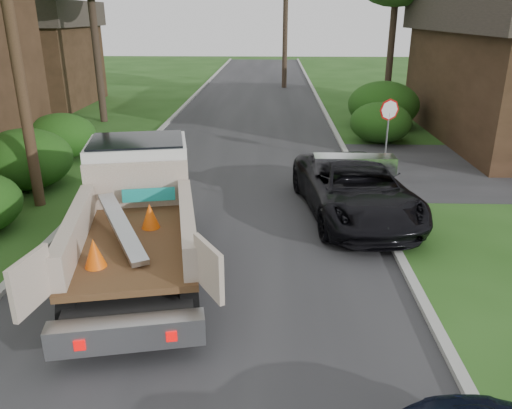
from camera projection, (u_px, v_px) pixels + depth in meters
The scene contains 13 objects.
ground at pixel (207, 301), 9.59m from camera, with size 120.00×120.00×0.00m, color #1F4614.
road at pixel (241, 159), 18.93m from camera, with size 8.00×90.00×0.02m, color #28282B.
curb_left at pixel (134, 157), 19.04m from camera, with size 0.20×90.00×0.12m, color #9E9E99.
curb_right at pixel (349, 159), 18.78m from camera, with size 0.20×90.00×0.12m, color #9E9E99.
stop_sign at pixel (388, 119), 17.19m from camera, with size 0.71×0.32×2.48m.
utility_pole at pixel (9, 14), 12.58m from camera, with size 2.42×1.25×10.00m.
house_left_far at pixel (26, 53), 29.49m from camera, with size 7.56×7.56×6.00m.
hedge_left_b at pixel (25, 159), 15.54m from camera, with size 2.86×2.86×1.87m, color #183A0D.
hedge_left_c at pixel (61, 136), 18.85m from camera, with size 2.60×2.60×1.70m, color #183A0D.
hedge_right_a at pixel (381, 122), 21.24m from camera, with size 2.60×2.60×1.70m, color #183A0D.
hedge_right_b at pixel (383, 105), 23.93m from camera, with size 3.38×3.38×2.21m, color #183A0D.
flatbed_truck at pixel (137, 200), 11.03m from camera, with size 3.83×6.74×2.41m.
black_pickup at pixel (355, 189), 13.41m from camera, with size 2.56×5.56×1.55m, color black.
Camera 1 is at (1.23, -8.27, 5.15)m, focal length 35.00 mm.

